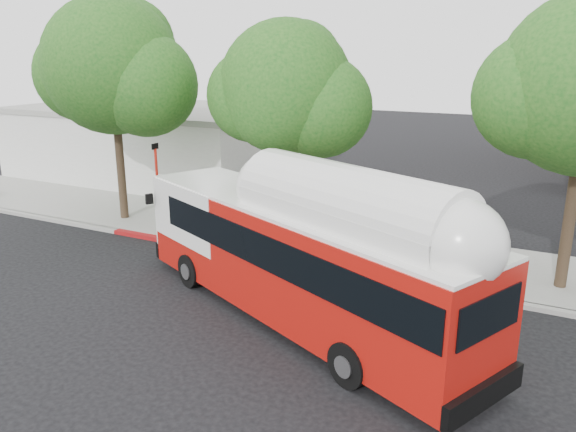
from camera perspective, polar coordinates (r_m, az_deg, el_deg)
name	(u,v)px	position (r m, az deg, el deg)	size (l,w,h in m)	color
ground	(225,305)	(17.33, -6.37, -8.99)	(120.00, 120.00, 0.00)	black
sidewalk	(314,241)	(22.60, 2.62, -2.56)	(60.00, 5.00, 0.15)	gray
curb_strip	(284,262)	(20.40, -0.39, -4.67)	(60.00, 0.30, 0.15)	gray
red_curb_segment	(215,249)	(21.85, -7.42, -3.35)	(10.00, 0.32, 0.16)	maroon
street_tree_left	(122,71)	(25.38, -16.51, 13.91)	(6.67, 5.80, 9.74)	#2D2116
street_tree_mid	(296,94)	(21.30, 0.84, 12.34)	(5.75, 5.00, 8.62)	#2D2116
low_commercial_bldg	(157,141)	(35.70, -13.18, 7.44)	(16.20, 10.20, 4.25)	silver
transit_bus	(297,261)	(15.66, 0.95, -4.57)	(12.72, 7.42, 3.84)	#AA110B
signal_pole	(158,190)	(23.29, -13.08, 2.55)	(0.11, 0.37, 3.92)	red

